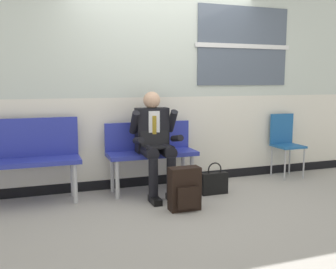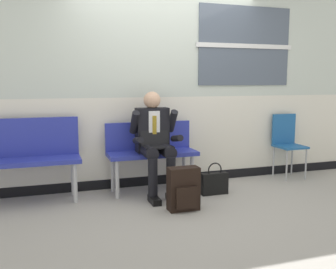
{
  "view_description": "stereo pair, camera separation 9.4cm",
  "coord_description": "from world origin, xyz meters",
  "px_view_note": "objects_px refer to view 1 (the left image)",
  "views": [
    {
      "loc": [
        -1.65,
        -4.21,
        1.39
      ],
      "look_at": [
        -0.14,
        0.06,
        0.75
      ],
      "focal_mm": 40.62,
      "sensor_mm": 36.0,
      "label": 1
    },
    {
      "loc": [
        -1.56,
        -4.24,
        1.39
      ],
      "look_at": [
        -0.14,
        0.06,
        0.75
      ],
      "focal_mm": 40.62,
      "sensor_mm": 36.0,
      "label": 2
    }
  ],
  "objects_px": {
    "backpack": "(185,189)",
    "folding_chair": "(285,139)",
    "bench_with_person": "(151,149)",
    "handbag": "(214,183)",
    "person_seated": "(155,140)",
    "bench_empty": "(20,154)"
  },
  "relations": [
    {
      "from": "person_seated",
      "to": "folding_chair",
      "type": "bearing_deg",
      "value": 7.12
    },
    {
      "from": "handbag",
      "to": "folding_chair",
      "type": "height_order",
      "value": "folding_chair"
    },
    {
      "from": "bench_empty",
      "to": "folding_chair",
      "type": "height_order",
      "value": "bench_empty"
    },
    {
      "from": "bench_empty",
      "to": "handbag",
      "type": "relative_size",
      "value": 3.3
    },
    {
      "from": "backpack",
      "to": "bench_empty",
      "type": "bearing_deg",
      "value": 152.73
    },
    {
      "from": "backpack",
      "to": "folding_chair",
      "type": "xyz_separation_m",
      "value": [
        1.95,
        0.92,
        0.32
      ]
    },
    {
      "from": "handbag",
      "to": "bench_empty",
      "type": "bearing_deg",
      "value": 168.83
    },
    {
      "from": "backpack",
      "to": "folding_chair",
      "type": "relative_size",
      "value": 0.52
    },
    {
      "from": "bench_with_person",
      "to": "folding_chair",
      "type": "bearing_deg",
      "value": 1.82
    },
    {
      "from": "folding_chair",
      "to": "bench_empty",
      "type": "bearing_deg",
      "value": -179.13
    },
    {
      "from": "bench_with_person",
      "to": "bench_empty",
      "type": "relative_size",
      "value": 0.85
    },
    {
      "from": "bench_with_person",
      "to": "person_seated",
      "type": "bearing_deg",
      "value": -90.0
    },
    {
      "from": "bench_with_person",
      "to": "person_seated",
      "type": "distance_m",
      "value": 0.24
    },
    {
      "from": "bench_empty",
      "to": "bench_with_person",
      "type": "bearing_deg",
      "value": -0.42
    },
    {
      "from": "backpack",
      "to": "handbag",
      "type": "relative_size",
      "value": 1.18
    },
    {
      "from": "folding_chair",
      "to": "bench_with_person",
      "type": "bearing_deg",
      "value": -178.18
    },
    {
      "from": "handbag",
      "to": "folding_chair",
      "type": "distance_m",
      "value": 1.52
    },
    {
      "from": "bench_with_person",
      "to": "handbag",
      "type": "bearing_deg",
      "value": -31.9
    },
    {
      "from": "backpack",
      "to": "folding_chair",
      "type": "bearing_deg",
      "value": 25.18
    },
    {
      "from": "handbag",
      "to": "person_seated",
      "type": "bearing_deg",
      "value": 161.04
    },
    {
      "from": "backpack",
      "to": "folding_chair",
      "type": "height_order",
      "value": "folding_chair"
    },
    {
      "from": "bench_empty",
      "to": "backpack",
      "type": "bearing_deg",
      "value": -27.27
    }
  ]
}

